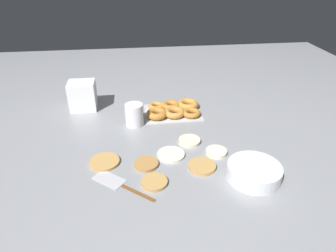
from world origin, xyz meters
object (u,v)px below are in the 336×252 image
(donut_tray, at_px, (174,110))
(container_stack, at_px, (83,96))
(spatula, at_px, (115,182))
(pancake_1, at_px, (171,154))
(pancake_6, at_px, (216,152))
(pancake_3, at_px, (202,166))
(pancake_0, at_px, (189,141))
(batter_bowl, at_px, (254,172))
(paper_cup, at_px, (134,115))
(pancake_2, at_px, (105,162))
(pancake_5, at_px, (154,182))
(pancake_4, at_px, (146,164))

(donut_tray, bearing_deg, container_stack, -13.32)
(container_stack, xyz_separation_m, spatula, (-0.17, 0.61, -0.07))
(pancake_1, bearing_deg, pancake_6, 177.90)
(pancake_1, bearing_deg, spatula, 32.57)
(pancake_3, xyz_separation_m, donut_tray, (0.04, -0.45, 0.01))
(pancake_0, relative_size, container_stack, 0.64)
(batter_bowl, xyz_separation_m, paper_cup, (0.41, -0.44, 0.03))
(pancake_1, height_order, spatula, pancake_1)
(spatula, bearing_deg, pancake_2, -30.37)
(pancake_5, xyz_separation_m, batter_bowl, (-0.35, 0.01, 0.02))
(spatula, bearing_deg, container_stack, -34.31)
(batter_bowl, relative_size, container_stack, 1.33)
(pancake_2, distance_m, paper_cup, 0.32)
(pancake_4, relative_size, donut_tray, 0.33)
(pancake_0, relative_size, pancake_5, 0.99)
(pancake_0, distance_m, batter_bowl, 0.32)
(pancake_2, xyz_separation_m, donut_tray, (-0.32, -0.38, 0.01))
(pancake_2, bearing_deg, batter_bowl, 164.02)
(pancake_6, bearing_deg, pancake_1, -2.10)
(pancake_3, height_order, pancake_6, same)
(pancake_6, bearing_deg, pancake_2, 1.47)
(pancake_4, distance_m, donut_tray, 0.45)
(pancake_3, bearing_deg, pancake_2, -11.48)
(pancake_4, relative_size, batter_bowl, 0.48)
(pancake_4, distance_m, pancake_6, 0.29)
(pancake_0, distance_m, pancake_6, 0.13)
(container_stack, height_order, spatula, container_stack)
(spatula, bearing_deg, pancake_6, -122.11)
(pancake_3, relative_size, pancake_6, 1.21)
(pancake_1, bearing_deg, pancake_4, 27.24)
(paper_cup, bearing_deg, pancake_0, 141.02)
(pancake_2, distance_m, pancake_4, 0.16)
(donut_tray, relative_size, batter_bowl, 1.44)
(pancake_0, bearing_deg, pancake_6, 134.96)
(pancake_4, xyz_separation_m, donut_tray, (-0.16, -0.41, 0.01))
(pancake_5, distance_m, donut_tray, 0.54)
(container_stack, bearing_deg, pancake_4, 118.94)
(container_stack, height_order, paper_cup, container_stack)
(pancake_5, bearing_deg, pancake_0, -124.85)
(batter_bowl, bearing_deg, pancake_0, -54.47)
(batter_bowl, bearing_deg, pancake_5, -1.85)
(pancake_6, bearing_deg, pancake_5, 30.12)
(pancake_3, height_order, batter_bowl, batter_bowl)
(pancake_6, bearing_deg, container_stack, -39.76)
(pancake_1, xyz_separation_m, pancake_2, (0.26, 0.02, 0.00))
(pancake_2, bearing_deg, paper_cup, -113.32)
(batter_bowl, xyz_separation_m, container_stack, (0.66, -0.64, 0.05))
(pancake_4, height_order, spatula, pancake_4)
(pancake_2, height_order, spatula, pancake_2)
(pancake_1, height_order, pancake_2, pancake_2)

